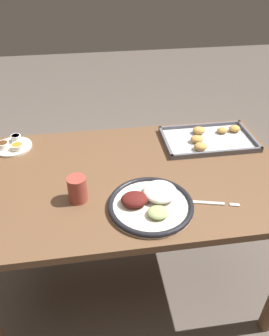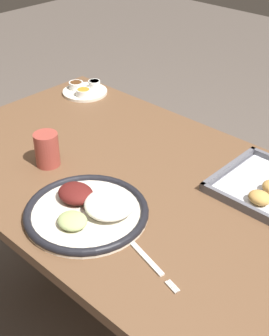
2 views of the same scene
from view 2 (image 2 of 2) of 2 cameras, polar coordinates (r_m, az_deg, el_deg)
name	(u,v)px [view 2 (image 2 of 2)]	position (r m, az deg, el deg)	size (l,w,h in m)	color
dining_table	(132,206)	(1.34, -0.36, -4.70)	(1.25, 0.75, 0.71)	brown
dinner_plate	(89,210)	(1.14, -5.59, -5.09)	(0.30, 0.30, 0.05)	beige
fork	(144,256)	(1.03, 1.17, -10.66)	(0.22, 0.07, 0.00)	silver
saucer_plate	(85,90)	(1.75, -6.11, 9.46)	(0.16, 0.16, 0.04)	beige
drinking_cup	(47,149)	(1.32, -10.63, 2.24)	(0.07, 0.07, 0.10)	#993D33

